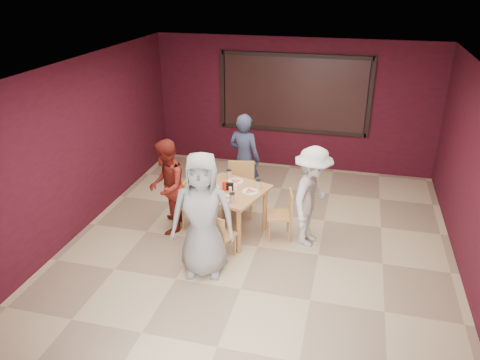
% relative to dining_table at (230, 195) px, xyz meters
% --- Properties ---
extents(floor, '(7.00, 7.00, 0.00)m').
position_rel_dining_table_xyz_m(floor, '(0.53, -0.29, -0.71)').
color(floor, '#CBB88D').
rests_on(floor, ground).
extents(window_blinds, '(3.00, 0.02, 1.50)m').
position_rel_dining_table_xyz_m(window_blinds, '(0.53, 3.16, 0.94)').
color(window_blinds, black).
extents(dining_table, '(1.29, 1.29, 0.97)m').
position_rel_dining_table_xyz_m(dining_table, '(0.00, 0.00, 0.00)').
color(dining_table, '#BE7B4E').
rests_on(dining_table, floor).
extents(chair_front, '(0.48, 0.48, 0.78)m').
position_rel_dining_table_xyz_m(chair_front, '(0.02, -0.77, -0.27)').
color(chair_front, tan).
rests_on(chair_front, floor).
extents(chair_back, '(0.54, 0.54, 0.96)m').
position_rel_dining_table_xyz_m(chair_back, '(-0.02, 0.76, -0.17)').
color(chair_back, tan).
rests_on(chair_back, floor).
extents(chair_left, '(0.42, 0.42, 0.81)m').
position_rel_dining_table_xyz_m(chair_left, '(-0.71, 0.09, -0.25)').
color(chair_left, tan).
rests_on(chair_left, floor).
extents(chair_right, '(0.48, 0.48, 0.82)m').
position_rel_dining_table_xyz_m(chair_right, '(0.86, 0.10, -0.25)').
color(chair_right, tan).
rests_on(chair_right, floor).
extents(diner_front, '(0.99, 0.74, 1.85)m').
position_rel_dining_table_xyz_m(diner_front, '(-0.10, -1.11, 0.21)').
color(diner_front, '#949494').
rests_on(diner_front, floor).
extents(diner_back, '(0.70, 0.55, 1.70)m').
position_rel_dining_table_xyz_m(diner_back, '(-0.08, 1.29, 0.14)').
color(diner_back, '#2D3550').
rests_on(diner_back, floor).
extents(diner_left, '(0.79, 0.91, 1.59)m').
position_rel_dining_table_xyz_m(diner_left, '(-1.05, -0.11, 0.08)').
color(diner_left, maroon).
rests_on(diner_left, floor).
extents(diner_right, '(0.83, 1.17, 1.63)m').
position_rel_dining_table_xyz_m(diner_right, '(1.30, 0.05, 0.10)').
color(diner_right, silver).
rests_on(diner_right, floor).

